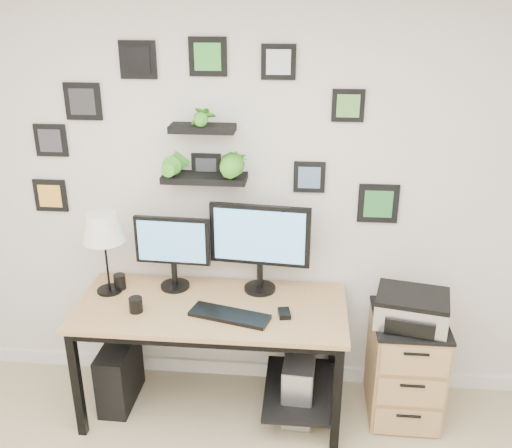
# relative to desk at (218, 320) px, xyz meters

# --- Properties ---
(room) EXTENTS (4.00, 4.00, 4.00)m
(room) POSITION_rel_desk_xyz_m (0.20, 0.32, -0.58)
(room) COLOR #C0AF89
(room) RESTS_ON ground
(desk) EXTENTS (1.60, 0.70, 0.75)m
(desk) POSITION_rel_desk_xyz_m (0.00, 0.00, 0.00)
(desk) COLOR tan
(desk) RESTS_ON ground
(monitor_left) EXTENTS (0.46, 0.19, 0.47)m
(monitor_left) POSITION_rel_desk_xyz_m (-0.30, 0.16, 0.40)
(monitor_left) COLOR black
(monitor_left) RESTS_ON desk
(monitor_right) EXTENTS (0.61, 0.21, 0.56)m
(monitor_right) POSITION_rel_desk_xyz_m (0.24, 0.17, 0.46)
(monitor_right) COLOR black
(monitor_right) RESTS_ON desk
(keyboard) EXTENTS (0.48, 0.26, 0.02)m
(keyboard) POSITION_rel_desk_xyz_m (0.09, -0.15, 0.14)
(keyboard) COLOR black
(keyboard) RESTS_ON desk
(mouse) EXTENTS (0.08, 0.11, 0.03)m
(mouse) POSITION_rel_desk_xyz_m (0.40, -0.11, 0.14)
(mouse) COLOR black
(mouse) RESTS_ON desk
(table_lamp) EXTENTS (0.25, 0.25, 0.52)m
(table_lamp) POSITION_rel_desk_xyz_m (-0.69, 0.08, 0.54)
(table_lamp) COLOR black
(table_lamp) RESTS_ON desk
(mug) EXTENTS (0.08, 0.08, 0.09)m
(mug) POSITION_rel_desk_xyz_m (-0.46, -0.14, 0.17)
(mug) COLOR black
(mug) RESTS_ON desk
(pen_cup) EXTENTS (0.07, 0.07, 0.10)m
(pen_cup) POSITION_rel_desk_xyz_m (-0.63, 0.12, 0.17)
(pen_cup) COLOR black
(pen_cup) RESTS_ON desk
(pc_tower_black) EXTENTS (0.19, 0.42, 0.41)m
(pc_tower_black) POSITION_rel_desk_xyz_m (-0.65, -0.02, -0.42)
(pc_tower_black) COLOR black
(pc_tower_black) RESTS_ON ground
(pc_tower_grey) EXTENTS (0.21, 0.43, 0.41)m
(pc_tower_grey) POSITION_rel_desk_xyz_m (0.50, -0.01, -0.42)
(pc_tower_grey) COLOR gray
(pc_tower_grey) RESTS_ON ground
(file_cabinet) EXTENTS (0.43, 0.53, 0.67)m
(file_cabinet) POSITION_rel_desk_xyz_m (1.15, 0.06, -0.29)
(file_cabinet) COLOR tan
(file_cabinet) RESTS_ON ground
(printer) EXTENTS (0.46, 0.39, 0.18)m
(printer) POSITION_rel_desk_xyz_m (1.14, 0.01, 0.14)
(printer) COLOR silver
(printer) RESTS_ON file_cabinet
(wall_decor) EXTENTS (2.26, 0.18, 1.07)m
(wall_decor) POSITION_rel_desk_xyz_m (-0.10, 0.26, 1.04)
(wall_decor) COLOR black
(wall_decor) RESTS_ON ground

